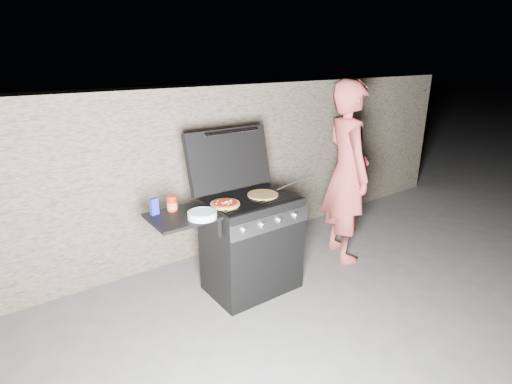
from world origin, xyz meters
TOP-DOWN VIEW (x-y plane):
  - ground at (0.00, 0.00)m, footprint 50.00×50.00m
  - stone_wall at (0.00, 1.05)m, footprint 8.00×0.35m
  - gas_grill at (-0.25, 0.00)m, footprint 1.34×0.79m
  - pizza_topped at (-0.29, -0.03)m, footprint 0.32×0.32m
  - pizza_plain at (0.11, -0.02)m, footprint 0.34×0.34m
  - sauce_jar at (-0.69, 0.14)m, footprint 0.10×0.10m
  - blue_carton at (-0.84, 0.14)m, footprint 0.07×0.05m
  - plate_stack at (-0.57, -0.14)m, footprint 0.24×0.24m
  - person at (1.18, -0.03)m, footprint 0.67×0.81m
  - tongs at (0.50, 0.00)m, footprint 0.42×0.03m

SIDE VIEW (x-z plane):
  - ground at x=0.00m, z-range 0.00..0.00m
  - gas_grill at x=-0.25m, z-range 0.00..0.91m
  - stone_wall at x=0.00m, z-range 0.00..1.80m
  - pizza_plain at x=0.11m, z-range 0.91..0.93m
  - pizza_topped at x=-0.29m, z-range 0.91..0.94m
  - plate_stack at x=-0.57m, z-range 0.90..0.95m
  - person at x=1.18m, z-range 0.00..1.88m
  - tongs at x=0.50m, z-range 0.91..0.99m
  - sauce_jar at x=-0.69m, z-range 0.90..1.03m
  - blue_carton at x=-0.84m, z-range 0.90..1.04m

